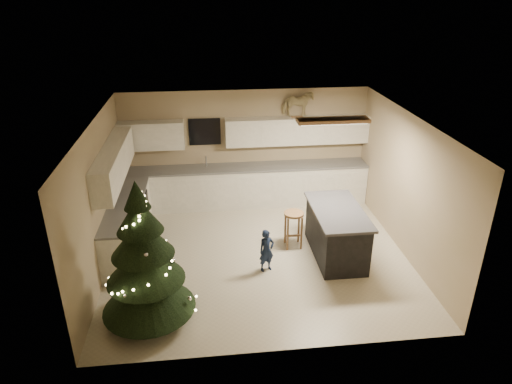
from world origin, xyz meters
TOP-DOWN VIEW (x-y plane):
  - ground_plane at (0.00, 0.00)m, footprint 5.50×5.50m
  - room_shell at (0.02, 0.00)m, footprint 5.52×5.02m
  - cabinetry at (-0.91, 1.65)m, footprint 5.50×3.20m
  - island at (1.44, -0.15)m, footprint 0.90×1.70m
  - bar_stool at (0.71, 0.25)m, footprint 0.38×0.38m
  - christmas_tree at (-1.85, -1.60)m, footprint 1.44×1.39m
  - toddler at (0.09, -0.51)m, footprint 0.34×0.28m
  - rocking_horse at (1.14, 2.33)m, footprint 0.66×0.31m

SIDE VIEW (x-z plane):
  - ground_plane at x=0.00m, z-range 0.00..0.00m
  - toddler at x=0.09m, z-range 0.00..0.80m
  - island at x=1.44m, z-range 0.00..0.95m
  - bar_stool at x=0.71m, z-range 0.18..0.91m
  - cabinetry at x=-0.91m, z-range -0.24..1.76m
  - christmas_tree at x=-1.85m, z-range -0.21..2.10m
  - room_shell at x=0.02m, z-range 0.44..3.05m
  - rocking_horse at x=1.14m, z-range 2.01..2.59m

